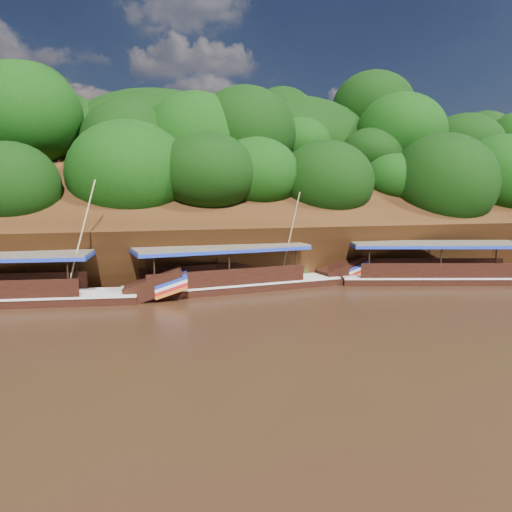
{
  "coord_description": "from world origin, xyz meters",
  "views": [
    {
      "loc": [
        -9.21,
        -21.23,
        6.13
      ],
      "look_at": [
        -1.4,
        7.0,
        2.19
      ],
      "focal_mm": 35.0,
      "sensor_mm": 36.0,
      "label": 1
    }
  ],
  "objects": [
    {
      "name": "reeds",
      "position": [
        -2.99,
        9.55,
        0.85
      ],
      "size": [
        49.78,
        2.03,
        2.18
      ],
      "color": "#346E1B",
      "rests_on": "ground"
    },
    {
      "name": "boat_1",
      "position": [
        -1.6,
        8.08,
        0.62
      ],
      "size": [
        16.01,
        4.33,
        6.46
      ],
      "rotation": [
        0.0,
        0.0,
        0.13
      ],
      "color": "black",
      "rests_on": "ground"
    },
    {
      "name": "boat_0",
      "position": [
        12.35,
        6.33,
        0.61
      ],
      "size": [
        16.57,
        6.41,
        7.63
      ],
      "rotation": [
        0.0,
        0.0,
        -0.26
      ],
      "color": "black",
      "rests_on": "ground"
    },
    {
      "name": "ground",
      "position": [
        0.0,
        0.0,
        0.0
      ],
      "size": [
        160.0,
        160.0,
        0.0
      ],
      "primitive_type": "plane",
      "color": "black",
      "rests_on": "ground"
    },
    {
      "name": "boat_2",
      "position": [
        -14.65,
        7.46,
        0.62
      ],
      "size": [
        17.49,
        4.43,
        7.14
      ],
      "rotation": [
        0.0,
        0.0,
        -0.13
      ],
      "color": "black",
      "rests_on": "ground"
    },
    {
      "name": "riverbank",
      "position": [
        -0.01,
        22.73,
        1.89
      ],
      "size": [
        120.0,
        30.06,
        19.4
      ],
      "color": "black",
      "rests_on": "ground"
    }
  ]
}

